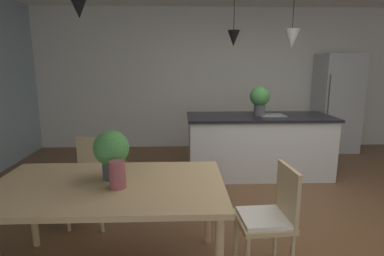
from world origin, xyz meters
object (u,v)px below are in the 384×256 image
at_px(kitchen_island, 258,145).
at_px(vase_on_dining_table, 117,174).
at_px(chair_far_left, 91,178).
at_px(potted_plant_on_island, 260,98).
at_px(dining_table, 108,192).
at_px(potted_plant_on_table, 112,151).
at_px(chair_kitchen_end, 270,216).
at_px(refrigerator, 337,103).

height_order(kitchen_island, vase_on_dining_table, vase_on_dining_table).
relative_size(chair_far_left, potted_plant_on_island, 2.05).
bearing_deg(dining_table, kitchen_island, 52.78).
xyz_separation_m(dining_table, potted_plant_on_table, (0.02, 0.11, 0.29)).
height_order(potted_plant_on_island, potted_plant_on_table, potted_plant_on_island).
bearing_deg(chair_kitchen_end, kitchen_island, 78.37).
distance_m(chair_kitchen_end, kitchen_island, 2.27).
bearing_deg(refrigerator, vase_on_dining_table, -133.19).
bearing_deg(dining_table, refrigerator, 45.42).
relative_size(chair_kitchen_end, potted_plant_on_table, 2.29).
bearing_deg(kitchen_island, chair_kitchen_end, -101.63).
bearing_deg(potted_plant_on_island, dining_table, -127.13).
distance_m(dining_table, refrigerator, 5.02).
bearing_deg(potted_plant_on_table, chair_kitchen_end, -5.10).
relative_size(dining_table, refrigerator, 0.95).
distance_m(kitchen_island, vase_on_dining_table, 2.84).
bearing_deg(kitchen_island, vase_on_dining_table, -124.74).
bearing_deg(kitchen_island, potted_plant_on_island, -180.00).
bearing_deg(refrigerator, dining_table, -134.58).
bearing_deg(chair_far_left, kitchen_island, 33.01).
relative_size(dining_table, chair_far_left, 1.99).
bearing_deg(potted_plant_on_island, vase_on_dining_table, -124.66).
distance_m(chair_kitchen_end, vase_on_dining_table, 1.21).
height_order(dining_table, chair_kitchen_end, chair_kitchen_end).
xyz_separation_m(chair_kitchen_end, potted_plant_on_table, (-1.22, 0.11, 0.51)).
xyz_separation_m(refrigerator, vase_on_dining_table, (-3.43, -3.65, -0.06)).
bearing_deg(refrigerator, kitchen_island, -143.71).
height_order(dining_table, kitchen_island, kitchen_island).
bearing_deg(potted_plant_on_table, chair_far_left, 117.50).
height_order(kitchen_island, refrigerator, refrigerator).
relative_size(chair_kitchen_end, potted_plant_on_island, 2.05).
distance_m(dining_table, potted_plant_on_island, 2.84).
bearing_deg(refrigerator, potted_plant_on_table, -135.37).
bearing_deg(refrigerator, chair_far_left, -145.43).
bearing_deg(kitchen_island, refrigerator, 36.29).
bearing_deg(vase_on_dining_table, potted_plant_on_island, 55.34).
relative_size(kitchen_island, vase_on_dining_table, 10.56).
xyz_separation_m(chair_kitchen_end, potted_plant_on_island, (0.45, 2.23, 0.68)).
distance_m(refrigerator, vase_on_dining_table, 5.00).
relative_size(dining_table, chair_kitchen_end, 1.99).
bearing_deg(chair_far_left, potted_plant_on_table, -62.50).
bearing_deg(chair_kitchen_end, chair_far_left, 151.58).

